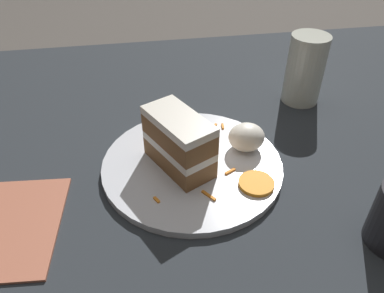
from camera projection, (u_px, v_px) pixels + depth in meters
The scene contains 8 objects.
ground_plane at pixel (221, 172), 0.65m from camera, with size 6.00×6.00×0.00m, color #4C4742.
dining_table at pixel (221, 164), 0.64m from camera, with size 1.31×1.02×0.04m, color #282D33.
plate at pixel (192, 165), 0.60m from camera, with size 0.29×0.29×0.01m, color silver.
cake_slice at pixel (179, 142), 0.57m from camera, with size 0.11×0.13×0.09m.
cream_dollop at pixel (247, 138), 0.61m from camera, with size 0.06×0.05×0.05m, color white.
orange_garnish at pixel (256, 183), 0.55m from camera, with size 0.05×0.05×0.01m, color orange.
carrot_shreds_scatter at pixel (198, 150), 0.62m from camera, with size 0.14×0.19×0.00m.
drinking_glass at pixel (304, 74), 0.73m from camera, with size 0.07×0.07×0.14m.
Camera 1 is at (0.13, 0.47, 0.44)m, focal length 35.00 mm.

